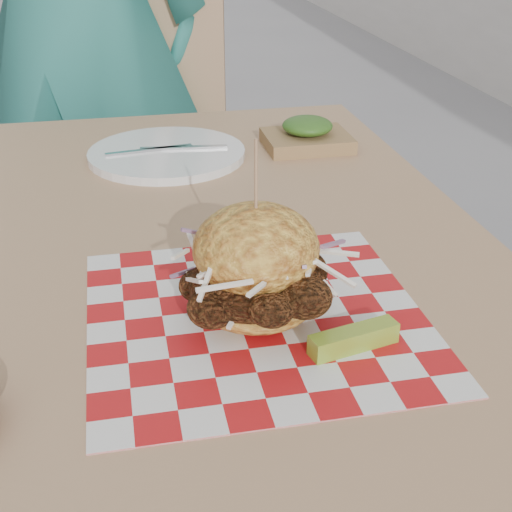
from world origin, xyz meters
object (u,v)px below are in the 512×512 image
at_px(patio_chair, 159,157).
at_px(sandwich, 256,271).
at_px(patio_table, 193,293).
at_px(diner, 71,0).

bearing_deg(patio_chair, sandwich, -76.22).
height_order(patio_table, sandwich, sandwich).
height_order(diner, sandwich, diner).
bearing_deg(patio_table, sandwich, -76.98).
distance_m(patio_table, sandwich, 0.25).
bearing_deg(patio_table, patio_chair, 88.65).
bearing_deg(patio_table, diner, 98.63).
height_order(diner, patio_chair, diner).
relative_size(diner, sandwich, 9.24).
distance_m(diner, patio_chair, 0.43).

